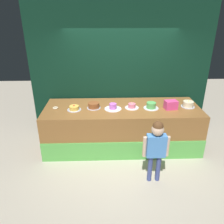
{
  "coord_description": "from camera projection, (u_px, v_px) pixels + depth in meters",
  "views": [
    {
      "loc": [
        -0.38,
        -3.8,
        2.8
      ],
      "look_at": [
        -0.23,
        0.35,
        0.93
      ],
      "focal_mm": 35.56,
      "sensor_mm": 36.0,
      "label": 1
    }
  ],
  "objects": [
    {
      "name": "cake_center_left",
      "position": [
        113.0,
        107.0,
        4.66
      ],
      "size": [
        0.36,
        0.36,
        0.12
      ],
      "color": "white",
      "rests_on": "stage_platform"
    },
    {
      "name": "cake_far_right",
      "position": [
        188.0,
        104.0,
        4.77
      ],
      "size": [
        0.29,
        0.29,
        0.17
      ],
      "color": "silver",
      "rests_on": "stage_platform"
    },
    {
      "name": "cake_left",
      "position": [
        94.0,
        106.0,
        4.71
      ],
      "size": [
        0.29,
        0.29,
        0.12
      ],
      "color": "silver",
      "rests_on": "stage_platform"
    },
    {
      "name": "stage_platform",
      "position": [
        122.0,
        127.0,
        4.96
      ],
      "size": [
        3.35,
        1.18,
        0.94
      ],
      "color": "brown",
      "rests_on": "ground_plane"
    },
    {
      "name": "cake_far_left",
      "position": [
        74.0,
        108.0,
        4.62
      ],
      "size": [
        0.29,
        0.29,
        0.12
      ],
      "color": "silver",
      "rests_on": "stage_platform"
    },
    {
      "name": "donut",
      "position": [
        55.0,
        108.0,
        4.7
      ],
      "size": [
        0.11,
        0.11,
        0.03
      ],
      "primitive_type": "torus",
      "color": "beige",
      "rests_on": "stage_platform"
    },
    {
      "name": "cake_center_right",
      "position": [
        132.0,
        106.0,
        4.72
      ],
      "size": [
        0.29,
        0.29,
        0.13
      ],
      "color": "white",
      "rests_on": "stage_platform"
    },
    {
      "name": "pink_box",
      "position": [
        171.0,
        105.0,
        4.66
      ],
      "size": [
        0.28,
        0.21,
        0.18
      ],
      "primitive_type": "cube",
      "rotation": [
        0.0,
        0.0,
        0.15
      ],
      "color": "#EB4488",
      "rests_on": "stage_platform"
    },
    {
      "name": "child_figure",
      "position": [
        156.0,
        144.0,
        3.75
      ],
      "size": [
        0.46,
        0.21,
        1.19
      ],
      "color": "#3F4C8C",
      "rests_on": "ground_plane"
    },
    {
      "name": "ground_plane",
      "position": [
        124.0,
        159.0,
        4.62
      ],
      "size": [
        12.0,
        12.0,
        0.0
      ],
      "primitive_type": "plane",
      "color": "#BCB29E"
    },
    {
      "name": "cake_right",
      "position": [
        151.0,
        106.0,
        4.7
      ],
      "size": [
        0.32,
        0.32,
        0.13
      ],
      "color": "silver",
      "rests_on": "stage_platform"
    },
    {
      "name": "curtain_backdrop",
      "position": [
        120.0,
        70.0,
        5.12
      ],
      "size": [
        4.15,
        0.08,
        3.19
      ],
      "primitive_type": "cube",
      "color": "black",
      "rests_on": "ground_plane"
    }
  ]
}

